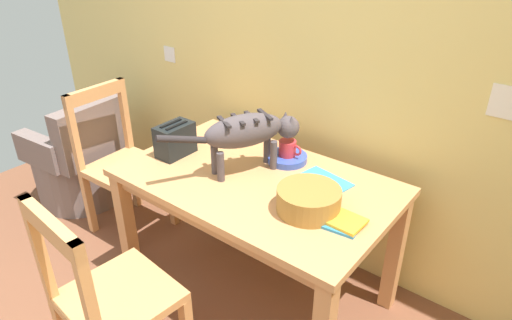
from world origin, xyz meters
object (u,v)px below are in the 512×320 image
Objects in this scene: cat at (249,132)px; coffee_mug at (288,148)px; saucer_bowl at (287,158)px; wicker_basket at (309,200)px; dining_table at (256,194)px; wooden_chair_far at (122,164)px; wooden_chair_near at (110,299)px; toaster at (175,140)px; wicker_armchair at (81,165)px; magazine at (320,183)px; book_stack at (339,221)px.

cat is 5.05× the size of coffee_mug.
saucer_bowl is 0.45m from wicker_basket.
wooden_chair_far reaches higher than dining_table.
wicker_basket is 0.91m from wooden_chair_near.
wooden_chair_far is (-0.55, 0.02, -0.34)m from toaster.
coffee_mug reaches higher than wicker_armchair.
coffee_mug is 0.27m from magazine.
wooden_chair_near is at bearing -98.84° from coffee_mug.
coffee_mug is 0.53× the size of magazine.
magazine is 0.90× the size of wicker_basket.
coffee_mug is at bearing 85.26° from dining_table.
cat is at bearing 91.09° from wooden_chair_near.
wooden_chair_near is (-0.41, -0.93, -0.26)m from magazine.
coffee_mug reaches higher than book_stack.
magazine is at bearing -20.33° from coffee_mug.
dining_table is 1.40× the size of wooden_chair_far.
magazine is 0.26× the size of wooden_chair_near.
coffee_mug is at bearing -85.50° from wicker_armchair.
cat is 0.25m from coffee_mug.
wooden_chair_near is (-0.06, -0.83, -0.47)m from cat.
magazine is (0.25, -0.09, -0.07)m from coffee_mug.
toaster is (-0.76, -0.21, 0.08)m from magazine.
wooden_chair_near is at bearing -124.16° from wicker_basket.
saucer_bowl is 1.07m from wooden_chair_near.
wicker_armchair is at bearing -150.36° from cat.
dining_table is at bearing -140.85° from magazine.
coffee_mug is 0.47× the size of wicker_basket.
toaster is 0.26× the size of wicker_armchair.
wooden_chair_near reaches higher than dining_table.
wooden_chair_near is (-0.16, -1.02, -0.28)m from saucer_bowl.
toaster is at bearing -149.17° from coffee_mug.
dining_table is 0.51m from book_stack.
saucer_bowl is 0.59m from toaster.
toaster is (-0.51, -0.30, 0.01)m from coffee_mug.
magazine is at bearing 108.83° from wicker_basket.
wicker_basket is at bearing -12.21° from dining_table.
cat is 2.66× the size of magazine.
book_stack is 0.99m from wooden_chair_near.
book_stack is at bearing -8.62° from dining_table.
toaster is at bearing 85.75° from wooden_chair_far.
saucer_bowl is 0.22× the size of wooden_chair_near.
coffee_mug is 1.09m from wooden_chair_near.
coffee_mug is at bearing 30.83° from toaster.
book_stack is 0.16m from wicker_basket.
saucer_bowl is 1.01× the size of book_stack.
wooden_chair_far is at bearing -96.58° from wicker_armchair.
wicker_basket is at bearing -43.69° from saucer_bowl.
cat is at bearing 93.28° from wooden_chair_far.
wooden_chair_far is at bearing 145.83° from wooden_chair_near.
wooden_chair_near is at bearing -122.91° from wicker_armchair.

